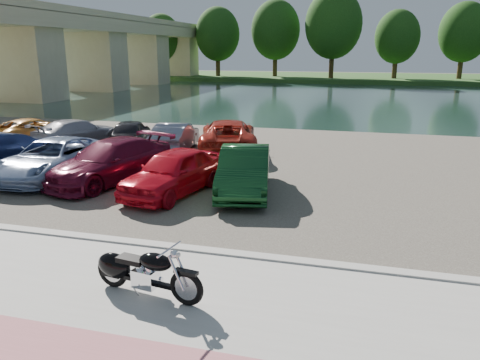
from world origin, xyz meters
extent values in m
plane|color=#595447|center=(0.00, 0.00, 0.00)|extent=(200.00, 200.00, 0.00)
cube|color=#A8A69E|center=(0.00, -1.00, 0.05)|extent=(60.00, 6.00, 0.10)
cube|color=#A8A69E|center=(0.00, 2.00, 0.07)|extent=(60.00, 0.30, 0.14)
cube|color=#433E36|center=(0.00, 11.00, 0.02)|extent=(60.00, 18.00, 0.04)
cube|color=#1B302C|center=(0.00, 40.00, 0.00)|extent=(120.00, 40.00, 0.00)
cube|color=#294D1B|center=(0.00, 72.00, 0.30)|extent=(120.00, 24.00, 0.60)
cube|color=tan|center=(-28.00, 40.00, 7.20)|extent=(7.00, 56.00, 1.40)
cube|color=tan|center=(-28.00, 40.00, 8.20)|extent=(7.00, 56.00, 0.70)
cube|color=tan|center=(-28.00, 30.00, 3.60)|extent=(6.00, 4.00, 7.20)
cube|color=tan|center=(-28.00, 42.00, 3.60)|extent=(6.00, 4.00, 7.20)
cube|color=tan|center=(-28.00, 54.00, 3.60)|extent=(6.00, 4.00, 7.20)
cube|color=tan|center=(-28.00, 66.00, 3.60)|extent=(6.00, 4.00, 7.20)
cylinder|color=#382914|center=(-30.00, 64.60, 2.85)|extent=(0.70, 0.70, 4.50)
ellipsoid|color=#16360E|center=(-30.00, 64.60, 6.45)|extent=(6.30, 6.30, 7.56)
cylinder|color=#382914|center=(-21.00, 66.00, 3.08)|extent=(0.70, 0.70, 4.95)
ellipsoid|color=#16360E|center=(-21.00, 66.00, 7.04)|extent=(6.93, 6.93, 8.32)
cylinder|color=#382914|center=(-12.00, 67.40, 3.30)|extent=(0.70, 0.70, 5.40)
ellipsoid|color=#16360E|center=(-12.00, 67.40, 7.62)|extent=(7.56, 7.56, 9.07)
cylinder|color=#382914|center=(-3.00, 64.60, 3.52)|extent=(0.70, 0.70, 5.85)
ellipsoid|color=#16360E|center=(-3.00, 64.60, 8.21)|extent=(8.19, 8.19, 9.83)
cylinder|color=#382914|center=(6.00, 66.00, 2.85)|extent=(0.70, 0.70, 4.50)
ellipsoid|color=#16360E|center=(6.00, 66.00, 6.45)|extent=(6.30, 6.30, 7.56)
cylinder|color=#382914|center=(15.00, 67.40, 3.08)|extent=(0.70, 0.70, 4.95)
ellipsoid|color=#16360E|center=(15.00, 67.40, 7.04)|extent=(6.93, 6.93, 8.32)
torus|color=black|center=(-0.34, -0.33, 0.44)|extent=(0.69, 0.23, 0.68)
torus|color=black|center=(-1.97, -0.07, 0.44)|extent=(0.69, 0.23, 0.68)
cylinder|color=#B2B2B7|center=(-0.34, -0.33, 0.44)|extent=(0.46, 0.13, 0.46)
cylinder|color=#B2B2B7|center=(-1.97, -0.07, 0.44)|extent=(0.46, 0.13, 0.46)
cylinder|color=silver|center=(-0.50, -0.41, 0.74)|extent=(0.33, 0.10, 0.63)
cylinder|color=silver|center=(-0.46, -0.21, 0.74)|extent=(0.33, 0.10, 0.63)
cylinder|color=silver|center=(-0.67, -0.28, 1.13)|extent=(0.15, 0.75, 0.04)
sphere|color=silver|center=(-0.57, -0.29, 1.05)|extent=(0.18, 0.18, 0.16)
sphere|color=silver|center=(-0.50, -0.30, 1.05)|extent=(0.13, 0.13, 0.11)
cube|color=black|center=(-0.34, -0.33, 0.75)|extent=(0.47, 0.21, 0.06)
cube|color=black|center=(-1.16, -0.20, 0.38)|extent=(1.20, 0.29, 0.08)
cube|color=silver|center=(-1.21, -0.19, 0.45)|extent=(0.50, 0.39, 0.34)
cylinder|color=silver|center=(-1.11, -0.21, 0.65)|extent=(0.27, 0.22, 0.27)
cylinder|color=silver|center=(-1.30, -0.17, 0.65)|extent=(0.27, 0.22, 0.27)
ellipsoid|color=black|center=(-0.98, -0.23, 0.82)|extent=(0.73, 0.46, 0.32)
cube|color=black|center=(-1.50, -0.14, 0.76)|extent=(0.59, 0.36, 0.10)
ellipsoid|color=black|center=(-1.92, -0.07, 0.56)|extent=(0.77, 0.45, 0.50)
cube|color=black|center=(-1.97, -0.07, 0.49)|extent=(0.42, 0.24, 0.30)
cylinder|color=silver|center=(-1.48, 0.02, 0.32)|extent=(1.10, 0.26, 0.09)
cylinder|color=silver|center=(-1.48, 0.02, 0.40)|extent=(1.10, 0.26, 0.09)
cylinder|color=#B2B2B7|center=(-1.33, -0.35, 0.23)|extent=(0.05, 0.14, 0.22)
imported|color=#7B8EB2|center=(-8.35, 6.86, 0.74)|extent=(2.57, 5.15, 1.40)
imported|color=#540C23|center=(-6.03, 6.89, 0.78)|extent=(3.48, 5.46, 1.47)
imported|color=red|center=(-3.34, 6.15, 0.77)|extent=(2.52, 4.53, 1.46)
imported|color=#113E1B|center=(-1.15, 6.85, 0.78)|extent=(2.40, 4.70, 1.47)
imported|color=#BC7B2B|center=(-13.55, 12.44, 0.66)|extent=(3.26, 4.86, 1.24)
imported|color=#A0A0A8|center=(-10.93, 12.24, 0.70)|extent=(3.05, 4.86, 1.31)
imported|color=black|center=(-8.46, 12.94, 0.70)|extent=(2.61, 4.13, 1.31)
imported|color=slate|center=(-5.85, 12.29, 0.71)|extent=(2.00, 4.24, 1.34)
imported|color=#AE2B1D|center=(-3.49, 12.86, 0.78)|extent=(3.84, 5.81, 1.48)
camera|label=1|loc=(2.55, -7.34, 4.53)|focal=35.00mm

